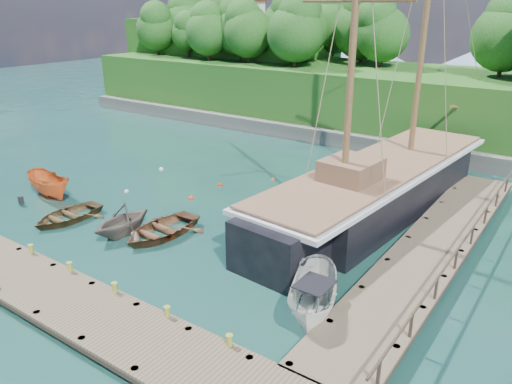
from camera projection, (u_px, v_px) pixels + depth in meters
ground at (168, 246)px, 25.84m from camera, size 160.00×160.00×0.00m
dock_near at (88, 311)px, 19.64m from camera, size 20.00×3.20×1.10m
dock_east at (434, 246)px, 24.88m from camera, size 3.20×24.00×1.10m
bollard_0 at (34, 264)px, 24.09m from camera, size 0.26×0.26×0.45m
bollard_1 at (72, 283)px, 22.48m from camera, size 0.26×0.26×0.45m
bollard_2 at (117, 304)px, 20.87m from camera, size 0.26×0.26×0.45m
bollard_3 at (169, 330)px, 19.26m from camera, size 0.26×0.26×0.45m
bollard_4 at (230, 359)px, 17.65m from camera, size 0.26×0.26×0.45m
rowboat_0 at (68, 220)px, 28.96m from camera, size 3.07×4.26×0.87m
rowboat_1 at (123, 234)px, 27.21m from camera, size 3.20×3.71×1.94m
rowboat_2 at (161, 235)px, 27.06m from camera, size 3.51×4.84×0.99m
motorboat_orange at (51, 196)px, 32.56m from camera, size 4.72×2.41×1.74m
cabin_boat_white at (313, 314)px, 20.19m from camera, size 3.55×5.22×1.89m
schooner at (378, 190)px, 30.18m from camera, size 7.31×29.16×21.66m
mooring_buoy_0 at (127, 192)px, 33.29m from camera, size 0.30×0.30×0.30m
mooring_buoy_1 at (191, 199)px, 32.07m from camera, size 0.36×0.36×0.36m
mooring_buoy_2 at (235, 220)px, 28.98m from camera, size 0.37×0.37×0.37m
mooring_buoy_3 at (274, 207)px, 30.84m from camera, size 0.28×0.28×0.28m
mooring_buoy_4 at (220, 185)px, 34.46m from camera, size 0.33×0.33×0.33m
mooring_buoy_5 at (273, 180)px, 35.54m from camera, size 0.27×0.27×0.27m
mooring_buoy_6 at (161, 170)px, 37.73m from camera, size 0.34×0.34×0.34m
mooring_buoy_7 at (233, 249)px, 25.58m from camera, size 0.28×0.28×0.28m
headland at (282, 64)px, 54.80m from camera, size 51.00×19.31×12.90m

